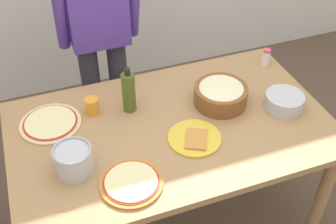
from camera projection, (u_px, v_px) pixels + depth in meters
name	position (u px, v px, depth m)	size (l,w,h in m)	color
ground	(171.00, 217.00, 2.62)	(8.00, 8.00, 0.00)	brown
dining_table	(171.00, 139.00, 2.19)	(1.60, 0.96, 0.76)	#A37A4C
person_cook	(99.00, 29.00, 2.51)	(0.49, 0.25, 1.62)	#2D2D38
pizza_raw_on_board	(50.00, 123.00, 2.13)	(0.31, 0.31, 0.02)	beige
pizza_cooked_on_tray	(131.00, 183.00, 1.84)	(0.28, 0.28, 0.02)	#C67A33
plate_with_slice	(195.00, 138.00, 2.05)	(0.26, 0.26, 0.02)	gold
popcorn_bowl	(221.00, 94.00, 2.23)	(0.28, 0.28, 0.11)	brown
mixing_bowl_steel	(284.00, 101.00, 2.21)	(0.20, 0.20, 0.08)	#B7B7BC
olive_oil_bottle	(129.00, 92.00, 2.15)	(0.07, 0.07, 0.26)	#47561E
steel_pot	(73.00, 160.00, 1.86)	(0.17, 0.17, 0.13)	#B7B7BC
cup_orange	(92.00, 106.00, 2.18)	(0.07, 0.07, 0.09)	orange
salt_shaker	(266.00, 57.00, 2.51)	(0.04, 0.04, 0.11)	white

